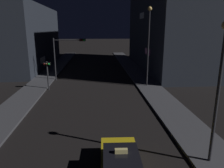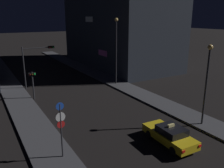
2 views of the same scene
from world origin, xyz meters
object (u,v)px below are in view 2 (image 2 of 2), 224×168
Objects in this scene: street_lamp_near_block at (207,75)px; traffic_light_overhead at (35,58)px; street_lamp_far_block at (116,43)px; taxi at (170,135)px; sign_pole_left at (61,125)px; traffic_light_left_kerb at (33,80)px.

traffic_light_overhead is at bearing 116.58° from street_lamp_near_block.
street_lamp_near_block is 0.78× the size of street_lamp_far_block.
street_lamp_near_block is (4.65, 0.89, 3.81)m from taxi.
street_lamp_far_block reaches higher than traffic_light_overhead.
street_lamp_near_block reaches higher than sign_pole_left.
taxi is 1.17× the size of sign_pole_left.
taxi is at bearing -169.18° from street_lamp_near_block.
street_lamp_near_block is at bearing -5.87° from sign_pole_left.
sign_pole_left is at bearing 164.15° from taxi.
traffic_light_left_kerb is 0.47× the size of street_lamp_near_block.
traffic_light_overhead is 0.62× the size of street_lamp_far_block.
street_lamp_far_block reaches higher than sign_pole_left.
taxi is at bearing -107.25° from street_lamp_far_block.
traffic_light_left_kerb is (-6.44, 15.36, 1.61)m from taxi.
traffic_light_left_kerb is 0.84× the size of sign_pole_left.
sign_pole_left is 18.81m from street_lamp_far_block.
street_lamp_far_block is (12.47, 13.69, 3.36)m from sign_pole_left.
street_lamp_far_block is (9.82, -4.16, 1.87)m from traffic_light_overhead.
street_lamp_near_block is 15.00m from street_lamp_far_block.
street_lamp_near_block reaches higher than traffic_light_left_kerb.
traffic_light_overhead is at bearing 157.04° from street_lamp_far_block.
sign_pole_left is (-1.11, -13.21, 0.16)m from traffic_light_left_kerb.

